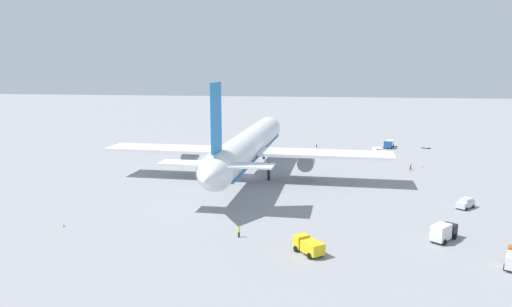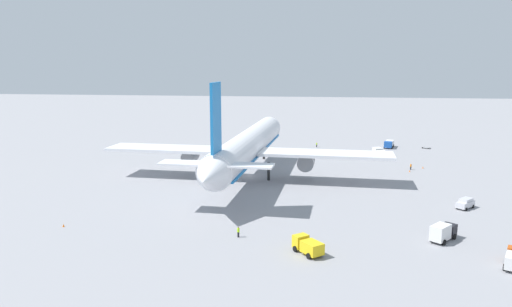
{
  "view_description": "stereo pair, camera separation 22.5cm",
  "coord_description": "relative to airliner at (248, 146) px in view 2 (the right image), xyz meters",
  "views": [
    {
      "loc": [
        -116.73,
        -18.16,
        27.63
      ],
      "look_at": [
        1.7,
        -1.58,
        5.51
      ],
      "focal_mm": 34.07,
      "sensor_mm": 36.0,
      "label": 1
    },
    {
      "loc": [
        -116.7,
        -18.38,
        27.63
      ],
      "look_at": [
        1.7,
        -1.58,
        5.51
      ],
      "focal_mm": 34.07,
      "sensor_mm": 36.0,
      "label": 2
    }
  ],
  "objects": [
    {
      "name": "traffic_cone_1",
      "position": [
        16.97,
        -44.9,
        -7.52
      ],
      "size": [
        0.36,
        0.36,
        0.55
      ],
      "primitive_type": "cone",
      "color": "orange",
      "rests_on": "ground"
    },
    {
      "name": "baggage_cart_0",
      "position": [
        49.45,
        -52.06,
        -7.53
      ],
      "size": [
        2.57,
        3.0,
        0.4
      ],
      "color": "gray",
      "rests_on": "ground"
    },
    {
      "name": "ground_worker_0",
      "position": [
        14.78,
        -41.33,
        -6.95
      ],
      "size": [
        0.52,
        0.52,
        1.67
      ],
      "color": "black",
      "rests_on": "ground"
    },
    {
      "name": "service_truck_4",
      "position": [
        49.43,
        -39.98,
        -6.46
      ],
      "size": [
        7.33,
        4.1,
        2.42
      ],
      "color": "#194CA5",
      "rests_on": "ground"
    },
    {
      "name": "service_van",
      "position": [
        -19.89,
        -45.87,
        -6.77
      ],
      "size": [
        4.52,
        4.25,
        1.97
      ],
      "color": "silver",
      "rests_on": "ground"
    },
    {
      "name": "airliner",
      "position": [
        0.0,
        0.0,
        0.0
      ],
      "size": [
        77.68,
        69.56,
        24.38
      ],
      "color": "white",
      "rests_on": "ground"
    },
    {
      "name": "traffic_cone_0",
      "position": [
        -41.1,
        25.7,
        -7.52
      ],
      "size": [
        0.36,
        0.36,
        0.55
      ],
      "primitive_type": "cone",
      "color": "orange",
      "rests_on": "ground"
    },
    {
      "name": "service_truck_0",
      "position": [
        -47.28,
        -16.4,
        -6.5
      ],
      "size": [
        5.29,
        4.95,
        2.39
      ],
      "color": "yellow",
      "rests_on": "ground"
    },
    {
      "name": "service_truck_3",
      "position": [
        -38.97,
        -37.34,
        -6.27
      ],
      "size": [
        5.66,
        5.06,
        2.82
      ],
      "color": "black",
      "rests_on": "ground"
    },
    {
      "name": "service_truck_2",
      "position": [
        32.45,
        -34.8,
        -6.37
      ],
      "size": [
        5.77,
        3.55,
        2.57
      ],
      "color": "white",
      "rests_on": "ground"
    },
    {
      "name": "ground_worker_1",
      "position": [
        47.05,
        -15.97,
        -6.96
      ],
      "size": [
        0.47,
        0.47,
        1.65
      ],
      "color": "black",
      "rests_on": "ground"
    },
    {
      "name": "traffic_cone_2",
      "position": [
        11.98,
        -40.62,
        -7.52
      ],
      "size": [
        0.36,
        0.36,
        0.55
      ],
      "primitive_type": "cone",
      "color": "orange",
      "rests_on": "ground"
    },
    {
      "name": "ground_worker_2",
      "position": [
        -41.84,
        -5.02,
        -6.89
      ],
      "size": [
        0.53,
        0.53,
        1.77
      ],
      "color": "black",
      "rests_on": "ground"
    },
    {
      "name": "ground_plane",
      "position": [
        1.2,
        0.02,
        -7.8
      ],
      "size": [
        600.0,
        600.0,
        0.0
      ],
      "primitive_type": "plane",
      "color": "gray"
    }
  ]
}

